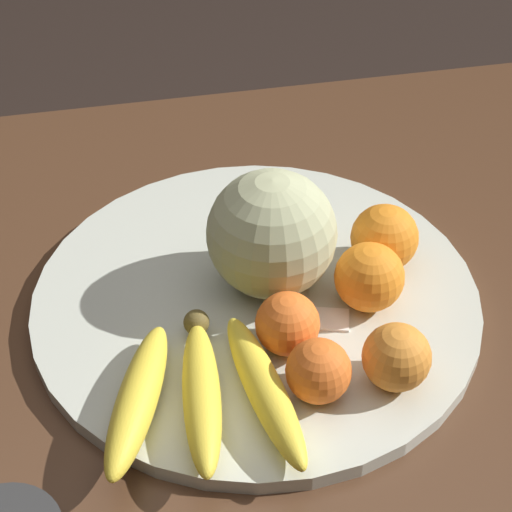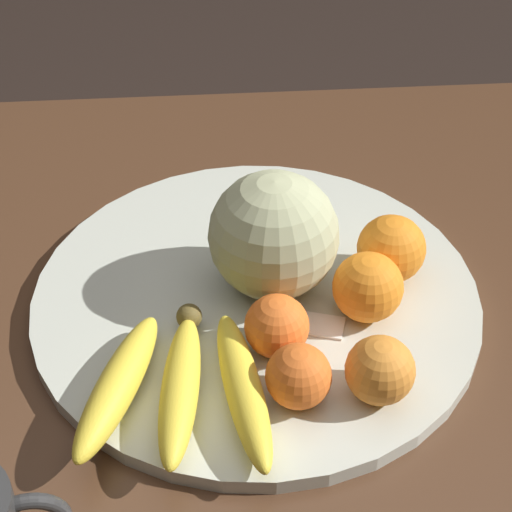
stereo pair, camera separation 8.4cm
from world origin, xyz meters
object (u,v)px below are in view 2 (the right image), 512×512
object	(u,v)px
kitchen_table	(250,397)
fruit_bowl	(256,298)
melon	(274,235)
orange_front_left	(368,287)
orange_back_left	(277,326)
produce_tag	(302,325)
orange_front_right	(298,376)
banana_bunch	(179,386)
orange_mid_center	(380,370)
orange_back_right	(391,249)

from	to	relation	value
kitchen_table	fruit_bowl	world-z (taller)	fruit_bowl
fruit_bowl	melon	world-z (taller)	melon
fruit_bowl	orange_front_left	distance (m)	0.12
kitchen_table	orange_front_left	bearing A→B (deg)	5.10
orange_back_left	orange_front_left	bearing A→B (deg)	24.48
orange_front_left	produce_tag	world-z (taller)	orange_front_left
fruit_bowl	produce_tag	bearing A→B (deg)	-50.16
melon	orange_front_right	size ratio (longest dim) A/B	2.20
fruit_bowl	orange_front_right	bearing A→B (deg)	-79.21
kitchen_table	orange_front_right	xyz separation A→B (m)	(0.04, -0.09, 0.14)
melon	orange_front_left	bearing A→B (deg)	-29.21
fruit_bowl	banana_bunch	size ratio (longest dim) A/B	2.31
melon	orange_mid_center	world-z (taller)	melon
melon	orange_front_right	xyz separation A→B (m)	(0.01, -0.15, -0.04)
kitchen_table	orange_back_left	xyz separation A→B (m)	(0.02, -0.03, 0.14)
banana_bunch	orange_back_left	size ratio (longest dim) A/B	3.23
orange_front_right	orange_mid_center	size ratio (longest dim) A/B	0.94
orange_back_right	orange_back_left	bearing A→B (deg)	-142.53
orange_front_left	orange_mid_center	bearing A→B (deg)	-93.92
melon	banana_bunch	size ratio (longest dim) A/B	0.66
melon	orange_back_left	world-z (taller)	melon
produce_tag	banana_bunch	bearing A→B (deg)	-128.29
kitchen_table	orange_back_left	bearing A→B (deg)	-54.19
orange_front_right	orange_front_left	bearing A→B (deg)	52.65
kitchen_table	orange_mid_center	bearing A→B (deg)	-40.75
orange_front_right	orange_mid_center	bearing A→B (deg)	0.03
orange_front_left	orange_mid_center	xyz separation A→B (m)	(-0.01, -0.10, -0.00)
melon	orange_mid_center	distance (m)	0.18
orange_mid_center	orange_back_left	world-z (taller)	orange_mid_center
produce_tag	melon	bearing A→B (deg)	127.69
banana_bunch	kitchen_table	bearing A→B (deg)	147.34
orange_front_right	produce_tag	distance (m)	0.10
melon	banana_bunch	xyz separation A→B (m)	(-0.10, -0.15, -0.05)
kitchen_table	produce_tag	xyz separation A→B (m)	(0.05, -0.00, 0.11)
orange_mid_center	orange_back_right	size ratio (longest dim) A/B	0.89
orange_back_left	orange_front_right	bearing A→B (deg)	-77.76
banana_bunch	produce_tag	world-z (taller)	banana_bunch
orange_mid_center	produce_tag	distance (m)	0.11
orange_front_right	orange_back_right	size ratio (longest dim) A/B	0.84
orange_back_left	produce_tag	bearing A→B (deg)	45.74
orange_back_left	produce_tag	size ratio (longest dim) A/B	0.70
banana_bunch	melon	bearing A→B (deg)	152.40
melon	orange_front_left	xyz separation A→B (m)	(0.09, -0.05, -0.03)
orange_back_right	orange_front_right	bearing A→B (deg)	-125.47
kitchen_table	orange_back_right	world-z (taller)	orange_back_right
fruit_bowl	orange_back_right	world-z (taller)	orange_back_right
banana_bunch	produce_tag	bearing A→B (deg)	130.77
kitchen_table	orange_front_left	xyz separation A→B (m)	(0.12, 0.01, 0.14)
banana_bunch	orange_back_right	bearing A→B (deg)	130.75
orange_front_left	produce_tag	size ratio (longest dim) A/B	0.79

